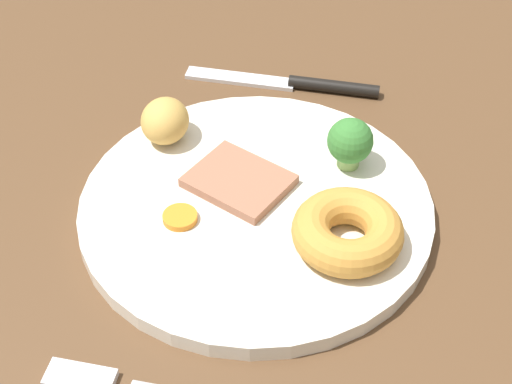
% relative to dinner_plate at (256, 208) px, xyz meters
% --- Properties ---
extents(dining_table, '(1.20, 0.84, 0.04)m').
position_rel_dinner_plate_xyz_m(dining_table, '(-0.02, 0.00, -0.02)').
color(dining_table, brown).
rests_on(dining_table, ground).
extents(dinner_plate, '(0.27, 0.27, 0.01)m').
position_rel_dinner_plate_xyz_m(dinner_plate, '(0.00, 0.00, 0.00)').
color(dinner_plate, silver).
rests_on(dinner_plate, dining_table).
extents(meat_slice_main, '(0.08, 0.09, 0.01)m').
position_rel_dinner_plate_xyz_m(meat_slice_main, '(0.02, 0.02, 0.01)').
color(meat_slice_main, '#9E664C').
rests_on(meat_slice_main, dinner_plate).
extents(yorkshire_pudding, '(0.08, 0.08, 0.03)m').
position_rel_dinner_plate_xyz_m(yorkshire_pudding, '(-0.03, -0.07, 0.02)').
color(yorkshire_pudding, '#C68938').
rests_on(yorkshire_pudding, dinner_plate).
extents(roast_potato_left, '(0.05, 0.04, 0.04)m').
position_rel_dinner_plate_xyz_m(roast_potato_left, '(0.06, 0.09, 0.03)').
color(roast_potato_left, tan).
rests_on(roast_potato_left, dinner_plate).
extents(carrot_coin_front, '(0.03, 0.03, 0.01)m').
position_rel_dinner_plate_xyz_m(carrot_coin_front, '(-0.03, 0.05, 0.01)').
color(carrot_coin_front, orange).
rests_on(carrot_coin_front, dinner_plate).
extents(broccoli_floret, '(0.04, 0.04, 0.04)m').
position_rel_dinner_plate_xyz_m(broccoli_floret, '(0.06, -0.06, 0.03)').
color(broccoli_floret, '#8CB766').
rests_on(broccoli_floret, dinner_plate).
extents(knife, '(0.02, 0.19, 0.01)m').
position_rel_dinner_plate_xyz_m(knife, '(0.18, -0.00, -0.00)').
color(knife, black).
rests_on(knife, dining_table).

